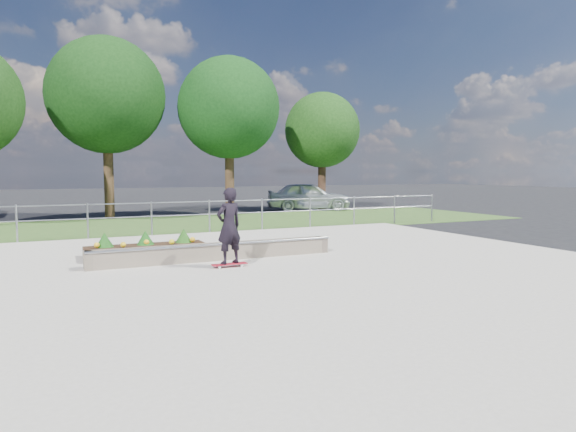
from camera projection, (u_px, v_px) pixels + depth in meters
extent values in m
plane|color=black|center=(309.00, 271.00, 11.31)|extent=(120.00, 120.00, 0.00)
cube|color=#325220|center=(185.00, 224.00, 21.21)|extent=(30.00, 8.00, 0.02)
cube|color=#ACA699|center=(309.00, 270.00, 11.31)|extent=(15.00, 15.00, 0.06)
cylinder|color=#9CA0A5|center=(17.00, 225.00, 15.43)|extent=(0.06, 0.06, 1.20)
cylinder|color=gray|center=(88.00, 222.00, 16.29)|extent=(0.06, 0.06, 1.20)
cylinder|color=gray|center=(152.00, 219.00, 17.15)|extent=(0.06, 0.06, 1.20)
cylinder|color=gray|center=(209.00, 217.00, 18.01)|extent=(0.06, 0.06, 1.20)
cylinder|color=gray|center=(262.00, 215.00, 18.86)|extent=(0.06, 0.06, 1.20)
cylinder|color=#92959A|center=(310.00, 213.00, 19.72)|extent=(0.06, 0.06, 1.20)
cylinder|color=#95989D|center=(354.00, 211.00, 20.58)|extent=(0.06, 0.06, 1.20)
cylinder|color=gray|center=(394.00, 210.00, 21.44)|extent=(0.06, 0.06, 1.20)
cylinder|color=gray|center=(432.00, 208.00, 22.29)|extent=(0.06, 0.06, 1.20)
cylinder|color=gray|center=(209.00, 201.00, 17.96)|extent=(20.00, 0.04, 0.04)
cylinder|color=#9A9CA2|center=(209.00, 214.00, 18.00)|extent=(20.00, 0.04, 0.04)
cylinder|color=#382316|center=(109.00, 182.00, 23.58)|extent=(0.44, 0.44, 3.38)
sphere|color=black|center=(106.00, 96.00, 23.24)|extent=(5.25, 5.25, 5.25)
cylinder|color=#352115|center=(230.00, 184.00, 25.05)|extent=(0.44, 0.44, 3.15)
sphere|color=black|center=(229.00, 108.00, 24.73)|extent=(4.90, 4.90, 4.90)
cylinder|color=black|center=(322.00, 186.00, 28.99)|extent=(0.44, 0.44, 2.70)
sphere|color=#13330E|center=(322.00, 130.00, 28.72)|extent=(4.20, 4.20, 4.20)
cube|color=#695C4D|center=(216.00, 252.00, 12.42)|extent=(6.00, 0.40, 0.40)
cylinder|color=gray|center=(219.00, 244.00, 12.22)|extent=(6.00, 0.06, 0.06)
cube|color=brown|center=(89.00, 261.00, 11.18)|extent=(0.15, 0.42, 0.40)
cube|color=brown|center=(321.00, 244.00, 13.66)|extent=(0.15, 0.42, 0.40)
cube|color=black|center=(147.00, 251.00, 13.04)|extent=(3.00, 1.20, 0.25)
sphere|color=yellow|center=(97.00, 245.00, 12.60)|extent=(0.14, 0.14, 0.14)
sphere|color=yellow|center=(123.00, 245.00, 12.68)|extent=(0.14, 0.14, 0.14)
sphere|color=yellow|center=(147.00, 242.00, 13.12)|extent=(0.14, 0.14, 0.14)
sphere|color=yellow|center=(172.00, 242.00, 13.19)|extent=(0.14, 0.14, 0.14)
sphere|color=yellow|center=(193.00, 240.00, 13.63)|extent=(0.14, 0.14, 0.14)
cone|color=#154814|center=(105.00, 240.00, 12.81)|extent=(0.44, 0.44, 0.36)
cone|color=#154A15|center=(145.00, 238.00, 13.24)|extent=(0.44, 0.44, 0.36)
cone|color=#1B4914|center=(184.00, 236.00, 13.67)|extent=(0.44, 0.44, 0.36)
cylinder|color=silver|center=(220.00, 268.00, 11.28)|extent=(0.05, 0.03, 0.05)
cylinder|color=silver|center=(217.00, 266.00, 11.44)|extent=(0.05, 0.03, 0.05)
cylinder|color=silver|center=(242.00, 266.00, 11.50)|extent=(0.05, 0.03, 0.05)
cylinder|color=silver|center=(239.00, 264.00, 11.67)|extent=(0.05, 0.03, 0.05)
cylinder|color=#A2A1A7|center=(218.00, 266.00, 11.36)|extent=(0.02, 0.18, 0.02)
cylinder|color=gray|center=(240.00, 264.00, 11.58)|extent=(0.02, 0.18, 0.02)
cube|color=maroon|center=(229.00, 264.00, 11.47)|extent=(0.80, 0.21, 0.02)
imported|color=black|center=(229.00, 226.00, 11.39)|extent=(0.71, 0.56, 1.70)
imported|color=#B6BDC1|center=(309.00, 196.00, 28.88)|extent=(5.04, 3.30, 1.60)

